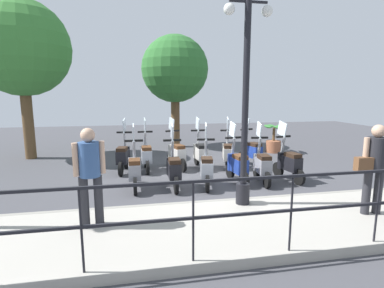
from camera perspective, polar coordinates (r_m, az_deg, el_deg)
ground_plane at (r=8.24m, az=3.70°, el=-6.30°), size 28.00×28.00×0.00m
promenade_walkway at (r=5.40m, az=12.43°, el=-14.51°), size 2.20×20.00×0.15m
fence_railing at (r=4.23m, az=18.51°, el=-9.74°), size 0.04×16.03×1.07m
lamp_post_near at (r=5.64m, az=10.14°, el=6.20°), size 0.26×0.90×4.06m
pedestrian_with_bag at (r=6.08m, az=31.41°, el=-3.04°), size 0.34×0.65×1.59m
pedestrian_distant at (r=4.99m, az=-18.90°, el=-4.64°), size 0.40×0.47×1.59m
tree_large at (r=11.82m, az=-29.76°, el=15.52°), size 3.18×3.18×5.33m
tree_distant at (r=12.62m, az=-3.27°, el=13.95°), size 2.73×2.73×4.60m
potted_palm at (r=11.95m, az=15.26°, el=0.59°), size 1.06×0.66×1.05m
scooter_near_0 at (r=8.18m, az=17.94°, el=-3.39°), size 1.23×0.47×1.54m
scooter_near_1 at (r=7.77m, az=13.19°, el=-3.85°), size 1.23×0.44×1.54m
scooter_near_2 at (r=7.67m, az=8.62°, el=-3.87°), size 1.23×0.44×1.54m
scooter_near_3 at (r=7.28m, az=2.76°, el=-4.50°), size 1.22×0.47×1.54m
scooter_near_4 at (r=7.18m, az=-3.48°, el=-4.73°), size 1.23×0.44×1.54m
scooter_near_5 at (r=7.22m, az=-10.86°, el=-4.80°), size 1.23×0.44×1.54m
scooter_far_0 at (r=9.50m, az=11.25°, el=-1.31°), size 1.20×0.54×1.54m
scooter_far_1 at (r=9.10m, az=6.84°, el=-1.68°), size 1.21×0.51×1.54m
scooter_far_2 at (r=9.06m, az=1.59°, el=-1.67°), size 1.23×0.44×1.54m
scooter_far_3 at (r=8.97m, az=-2.98°, el=-1.79°), size 1.20×0.54×1.54m
scooter_far_4 at (r=8.83m, az=-8.70°, el=-2.07°), size 1.23×0.44×1.54m
scooter_far_5 at (r=8.83m, az=-12.96°, el=-2.22°), size 1.23×0.46×1.54m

